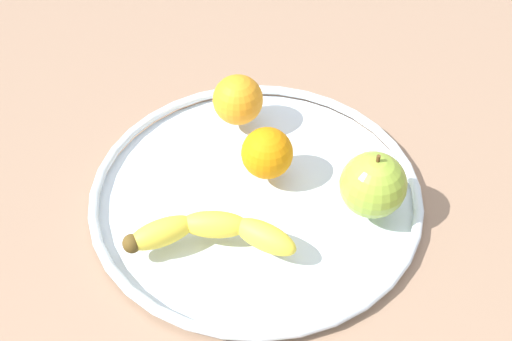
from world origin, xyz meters
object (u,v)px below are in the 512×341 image
Objects in this scene: apple at (373,185)px; fruit_bowl at (256,193)px; banana at (210,232)px; orange_back_left at (267,153)px; orange_front_right at (238,100)px.

fruit_bowl is at bearing -3.21° from apple.
fruit_bowl is 9.64cm from banana.
apple is 13.16cm from orange_back_left.
orange_front_right reaches higher than banana.
fruit_bowl is 14.27cm from apple.
orange_back_left is 10.35cm from orange_front_right.
orange_back_left reaches higher than fruit_bowl.
apple is (-17.07, -7.85, 2.28)cm from banana.
fruit_bowl is 2.04× the size of banana.
orange_back_left is at bearing 120.47° from orange_front_right.
orange_back_left reaches higher than banana.
apple is 1.28× the size of orange_front_right.
fruit_bowl is at bearing -119.57° from banana.
banana reaches higher than fruit_bowl.
orange_front_right reaches higher than orange_back_left.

